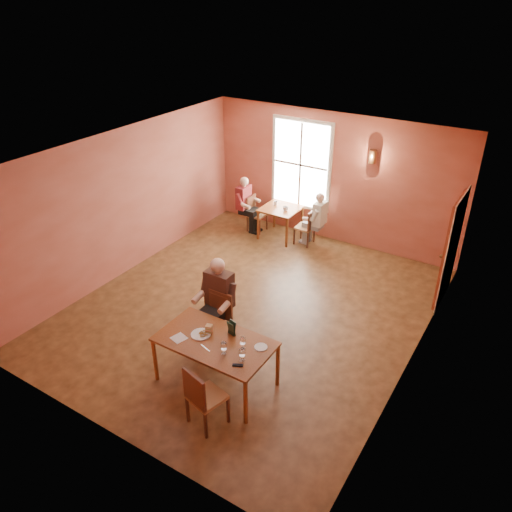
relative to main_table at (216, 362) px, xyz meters
The scene contains 30 objects.
ground 2.06m from the main_table, 107.56° to the left, with size 6.00×7.00×0.01m, color brown.
wall_back 5.57m from the main_table, 96.41° to the left, with size 6.00×0.04×3.00m, color brown.
wall_front 2.01m from the main_table, 111.21° to the right, with size 6.00×0.04×3.00m, color brown.
wall_left 4.24m from the main_table, 151.90° to the left, with size 0.04×7.00×3.00m, color brown.
wall_right 3.26m from the main_table, 38.89° to the left, with size 0.04×7.00×3.00m, color brown.
ceiling 3.29m from the main_table, 107.56° to the left, with size 6.00×7.00×0.04m, color white.
window 5.71m from the main_table, 104.69° to the left, with size 1.36×0.10×1.96m, color white.
door 4.87m from the main_table, 61.14° to the left, with size 0.12×1.04×2.10m, color maroon.
wall_sconce 5.63m from the main_table, 86.89° to the left, with size 0.16×0.16×0.28m, color brown.
main_table is the anchor object (origin of this frame).
chair_diner_main 0.83m from the main_table, 127.57° to the left, with size 0.45×0.45×1.01m, color brown, non-canonical shape.
diner_main 0.87m from the main_table, 128.88° to the left, with size 0.60×0.60×1.51m, color black, non-canonical shape.
chair_empty 0.80m from the main_table, 62.64° to the right, with size 0.44×0.44×1.00m, color brown, non-canonical shape.
plate_food 0.49m from the main_table, behind, with size 0.30×0.30×0.04m, color white.
sandwich 0.51m from the main_table, 149.31° to the left, with size 0.10×0.09×0.12m, color tan.
goblet_a 0.68m from the main_table, ahead, with size 0.08×0.08×0.20m, color silver, non-canonical shape.
goblet_b 0.79m from the main_table, 14.71° to the right, with size 0.09×0.09×0.22m, color white, non-canonical shape.
goblet_c 0.61m from the main_table, 30.98° to the right, with size 0.08×0.08×0.21m, color white, non-canonical shape.
menu_stand 0.59m from the main_table, 63.72° to the left, with size 0.14×0.07×0.23m, color black.
knife 0.46m from the main_table, 93.67° to the right, with size 0.20×0.02×0.00m, color white.
napkin 0.68m from the main_table, 153.89° to the right, with size 0.20×0.20×0.01m, color white.
side_plate 0.81m from the main_table, 18.62° to the left, with size 0.19×0.19×0.01m, color white.
sunglasses 0.77m from the main_table, 25.03° to the right, with size 0.15×0.05×0.02m, color black.
second_table 5.13m from the main_table, 108.49° to the left, with size 0.85×0.85×0.75m, color brown, non-canonical shape.
chair_diner_white 4.96m from the main_table, 101.34° to the left, with size 0.39×0.39×0.87m, color #472B13, non-canonical shape.
diner_white 4.96m from the main_table, 101.00° to the left, with size 0.50×0.50×1.25m, color white, non-canonical shape.
chair_diner_maroon 5.37m from the main_table, 115.08° to the left, with size 0.39×0.39×0.88m, color #3D2215, non-canonical shape.
diner_maroon 5.39m from the main_table, 115.37° to the left, with size 0.52×0.52×1.31m, color #521114, non-canonical shape.
cup_a 5.02m from the main_table, 106.92° to the left, with size 0.12×0.12×0.10m, color silver.
cup_b 5.30m from the main_table, 110.20° to the left, with size 0.10×0.10×0.09m, color silver.
Camera 1 is at (4.20, -6.54, 5.48)m, focal length 35.00 mm.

